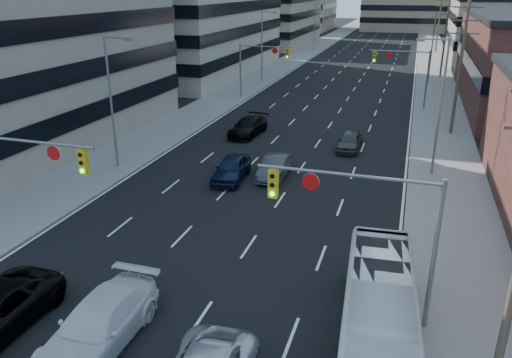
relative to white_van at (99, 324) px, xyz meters
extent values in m
cube|color=black|center=(1.03, 126.32, -0.82)|extent=(18.00, 300.00, 0.02)
cube|color=slate|center=(-10.47, 126.32, -0.76)|extent=(5.00, 300.00, 0.15)
cube|color=slate|center=(12.53, 126.32, -0.76)|extent=(5.00, 300.00, 0.15)
cube|color=gray|center=(-22.97, 96.32, 7.17)|extent=(20.00, 30.00, 16.00)
cylinder|color=slate|center=(-5.72, 4.32, 4.97)|extent=(6.50, 0.12, 0.12)
cube|color=gold|center=(-3.07, 4.32, 4.32)|extent=(0.35, 0.28, 1.10)
cylinder|color=black|center=(-3.07, 4.16, 4.67)|extent=(0.18, 0.06, 0.18)
cylinder|color=black|center=(-3.07, 4.16, 4.32)|extent=(0.18, 0.06, 0.18)
cylinder|color=#0CE526|center=(-3.07, 4.16, 3.97)|extent=(0.18, 0.06, 0.18)
cylinder|color=white|center=(-4.47, 4.29, 4.57)|extent=(0.64, 0.06, 0.64)
cylinder|color=slate|center=(11.03, 4.32, 2.17)|extent=(0.18, 0.18, 6.00)
cylinder|color=slate|center=(7.78, 4.32, 4.97)|extent=(6.50, 0.12, 0.12)
cube|color=gold|center=(5.13, 4.32, 4.32)|extent=(0.35, 0.28, 1.10)
cylinder|color=black|center=(5.13, 4.16, 4.67)|extent=(0.18, 0.06, 0.18)
cylinder|color=black|center=(5.13, 4.16, 4.32)|extent=(0.18, 0.06, 0.18)
cylinder|color=#0CE526|center=(5.13, 4.16, 3.97)|extent=(0.18, 0.06, 0.18)
cylinder|color=white|center=(6.53, 4.29, 4.57)|extent=(0.64, 0.06, 0.64)
cylinder|color=slate|center=(-8.97, 41.32, 2.17)|extent=(0.18, 0.18, 6.00)
cylinder|color=slate|center=(-5.97, 41.32, 4.97)|extent=(6.00, 0.12, 0.12)
cube|color=gold|center=(-3.57, 41.32, 4.32)|extent=(0.35, 0.28, 1.10)
cylinder|color=black|center=(-3.57, 41.16, 4.67)|extent=(0.18, 0.06, 0.18)
cylinder|color=black|center=(-3.57, 41.16, 4.32)|extent=(0.18, 0.06, 0.18)
cylinder|color=#0CE526|center=(-3.57, 41.16, 3.97)|extent=(0.18, 0.06, 0.18)
cylinder|color=white|center=(-4.97, 41.29, 4.57)|extent=(0.64, 0.06, 0.64)
cylinder|color=slate|center=(11.03, 41.32, 2.17)|extent=(0.18, 0.18, 6.00)
cylinder|color=slate|center=(8.03, 41.32, 4.97)|extent=(6.00, 0.12, 0.12)
cube|color=gold|center=(5.63, 41.32, 4.32)|extent=(0.35, 0.28, 1.10)
cylinder|color=black|center=(5.63, 41.16, 4.67)|extent=(0.18, 0.06, 0.18)
cylinder|color=black|center=(5.63, 41.16, 4.32)|extent=(0.18, 0.06, 0.18)
cylinder|color=#0CE526|center=(5.63, 41.16, 3.97)|extent=(0.18, 0.06, 0.18)
cylinder|color=white|center=(7.03, 41.29, 4.57)|extent=(0.64, 0.06, 0.64)
cylinder|color=#4C3D2D|center=(13.23, 32.32, 4.67)|extent=(0.28, 0.28, 11.00)
cube|color=#4C3D2D|center=(13.23, 32.32, 9.57)|extent=(2.20, 0.10, 0.10)
cube|color=#4C3D2D|center=(13.23, 32.32, 8.57)|extent=(2.20, 0.10, 0.10)
cube|color=#4C3D2D|center=(13.23, 32.32, 7.57)|extent=(2.20, 0.10, 0.10)
cylinder|color=#4C3D2D|center=(13.23, 62.32, 4.67)|extent=(0.28, 0.28, 11.00)
cube|color=#4C3D2D|center=(13.23, 62.32, 8.57)|extent=(2.20, 0.10, 0.10)
cube|color=#4C3D2D|center=(13.23, 62.32, 7.57)|extent=(2.20, 0.10, 0.10)
cylinder|color=#4C3D2D|center=(13.23, 92.32, 4.67)|extent=(0.28, 0.28, 11.00)
cube|color=#4C3D2D|center=(13.23, 92.32, 8.57)|extent=(2.20, 0.10, 0.10)
cube|color=#4C3D2D|center=(13.23, 92.32, 7.57)|extent=(2.20, 0.10, 0.10)
cylinder|color=slate|center=(-9.47, 16.32, 3.67)|extent=(0.16, 0.16, 9.00)
cylinder|color=slate|center=(-8.57, 16.32, 8.07)|extent=(1.80, 0.10, 0.10)
cube|color=slate|center=(-7.77, 16.32, 7.99)|extent=(0.50, 0.22, 0.14)
cylinder|color=slate|center=(-9.47, 51.32, 3.67)|extent=(0.16, 0.16, 9.00)
cylinder|color=slate|center=(-8.57, 51.32, 8.07)|extent=(1.80, 0.10, 0.10)
cube|color=slate|center=(-7.77, 51.32, 7.99)|extent=(0.50, 0.22, 0.14)
cylinder|color=slate|center=(-9.47, 86.32, 3.67)|extent=(0.16, 0.16, 9.00)
cylinder|color=slate|center=(-8.57, 86.32, 8.07)|extent=(1.80, 0.10, 0.10)
cube|color=slate|center=(-7.77, 86.32, 7.99)|extent=(0.50, 0.22, 0.14)
cylinder|color=slate|center=(11.53, 21.32, 3.67)|extent=(0.16, 0.16, 9.00)
cylinder|color=slate|center=(10.63, 21.32, 8.07)|extent=(1.80, 0.10, 0.10)
cube|color=slate|center=(9.83, 21.32, 7.99)|extent=(0.50, 0.22, 0.14)
cylinder|color=slate|center=(11.53, 56.32, 3.67)|extent=(0.16, 0.16, 9.00)
cylinder|color=slate|center=(10.63, 56.32, 8.07)|extent=(1.80, 0.10, 0.10)
cube|color=slate|center=(9.83, 56.32, 7.99)|extent=(0.50, 0.22, 0.14)
imported|color=silver|center=(0.00, 0.00, 0.00)|extent=(2.36, 5.76, 1.67)
imported|color=white|center=(9.43, 2.27, 0.57)|extent=(3.09, 10.25, 2.82)
imported|color=black|center=(-1.10, 16.66, -0.05)|extent=(2.13, 4.69, 1.56)
imported|color=#38383B|center=(1.53, 17.95, -0.11)|extent=(1.54, 4.38, 1.44)
imported|color=black|center=(-3.37, 27.00, -0.09)|extent=(2.53, 5.28, 1.48)
imported|color=#39393C|center=(5.48, 25.49, -0.14)|extent=(1.78, 4.15, 1.40)
camera|label=1|loc=(9.63, -12.20, 11.15)|focal=35.00mm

